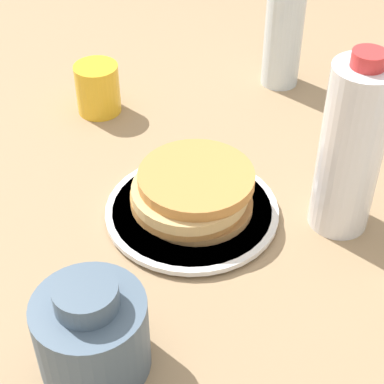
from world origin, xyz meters
The scene contains 7 objects.
ground_plane centered at (0.00, 0.00, 0.00)m, with size 4.00×4.00×0.00m, color #9E7F5B.
plate centered at (-0.02, -0.01, 0.01)m, with size 0.23×0.23×0.01m.
pancake_stack centered at (-0.02, -0.01, 0.04)m, with size 0.15×0.16×0.06m.
juice_glass centered at (-0.32, -0.01, 0.04)m, with size 0.07×0.07×0.08m.
cream_jug centered at (0.12, -0.22, 0.05)m, with size 0.11×0.11×0.12m.
water_bottle_near centered at (0.08, 0.14, 0.11)m, with size 0.08×0.08×0.24m.
water_bottle_far centered at (-0.23, 0.29, 0.12)m, with size 0.06×0.06×0.26m.
Camera 1 is at (0.50, -0.34, 0.57)m, focal length 60.00 mm.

